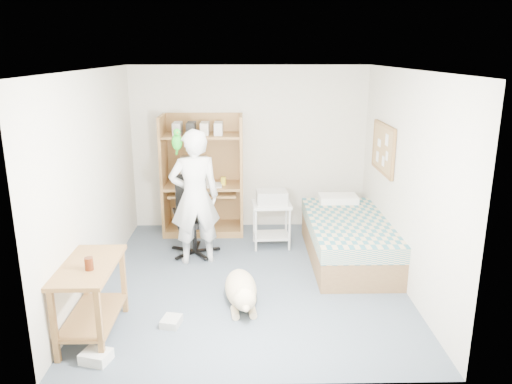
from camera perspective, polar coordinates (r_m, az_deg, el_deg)
floor at (r=6.20m, az=-0.61°, el=-9.96°), size 4.00×4.00×0.00m
wall_back at (r=7.72m, az=-0.78°, el=5.02°), size 3.60×0.02×2.50m
wall_right at (r=6.06m, az=16.65°, el=1.33°), size 0.02×4.00×2.50m
wall_left at (r=6.03m, az=-18.02°, el=1.15°), size 0.02×4.00×2.50m
ceiling at (r=5.59m, az=-0.68°, el=13.80°), size 3.60×4.00×0.02m
computer_hutch at (r=7.59m, az=-6.05°, el=1.42°), size 1.20×0.63×1.80m
bed at (r=6.79m, az=10.43°, el=-5.24°), size 1.02×2.02×0.66m
side_desk at (r=5.13m, az=-18.38°, el=-10.47°), size 0.50×1.00×0.75m
corkboard at (r=6.85m, az=14.33°, el=4.84°), size 0.04×0.94×0.66m
office_chair at (r=6.91m, az=-7.15°, el=-3.91°), size 0.60×0.60×1.07m
person at (r=6.45m, az=-7.01°, el=-0.60°), size 0.73×0.57×1.77m
parrot at (r=6.33m, az=-9.02°, el=5.82°), size 0.13×0.23×0.36m
dog at (r=5.56m, az=-1.69°, el=-11.11°), size 0.42×1.08×0.40m
printer_cart at (r=7.06m, az=1.79°, el=-2.97°), size 0.55×0.45×0.64m
printer at (r=6.97m, az=1.81°, el=-0.59°), size 0.44×0.34×0.18m
crt_monitor at (r=7.57m, az=-7.07°, el=2.46°), size 0.45×0.47×0.39m
keyboard at (r=7.48m, az=-6.22°, el=-0.01°), size 0.46×0.18×0.03m
pencil_cup at (r=7.48m, az=-3.74°, el=1.26°), size 0.08×0.08×0.12m
drink_glass at (r=4.88m, az=-18.55°, el=-7.79°), size 0.08×0.08×0.12m
floor_box_a at (r=4.93m, az=-17.81°, el=-17.48°), size 0.30×0.26×0.10m
floor_box_b at (r=5.32m, az=-9.65°, el=-14.38°), size 0.22×0.25×0.08m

